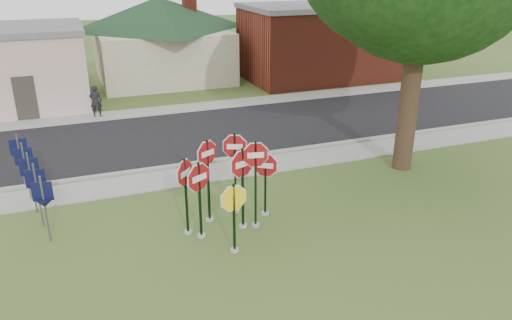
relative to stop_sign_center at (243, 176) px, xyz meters
name	(u,v)px	position (x,y,z in m)	size (l,w,h in m)	color
ground	(248,252)	(-0.33, -1.35, -1.63)	(120.00, 120.00, 0.00)	#375921
sidewalk_near	(197,175)	(-0.33, 4.15, -1.60)	(60.00, 1.60, 0.06)	gray
road	(171,137)	(-0.33, 8.65, -1.61)	(60.00, 7.00, 0.04)	black
sidewalk_far	(154,111)	(-0.33, 12.95, -1.60)	(60.00, 1.60, 0.06)	gray
curb	(190,164)	(-0.33, 5.15, -1.56)	(60.00, 0.20, 0.14)	gray
stop_sign_center	(243,176)	(0.00, 0.00, 0.00)	(1.09, 0.41, 2.60)	#9D9B93
stop_sign_yellow	(234,210)	(-0.66, -1.18, -0.39)	(1.03, 0.24, 2.11)	#9D9B93
stop_sign_left	(199,190)	(-1.30, -0.11, -0.15)	(0.99, 0.55, 2.41)	#9D9B93
stop_sign_right	(256,172)	(0.36, -0.09, 0.11)	(1.02, 0.24, 2.79)	#9D9B93
stop_sign_back_right	(235,162)	(0.11, 0.99, 0.04)	(0.95, 0.42, 2.70)	#9D9B93
stop_sign_back_left	(208,169)	(-0.82, 0.72, 0.05)	(0.92, 0.49, 2.71)	#9D9B93
stop_sign_far_right	(265,176)	(0.90, 0.49, -0.33)	(0.87, 0.59, 2.17)	#9D9B93
stop_sign_far_left	(186,186)	(-1.61, 0.21, -0.14)	(0.75, 0.77, 2.44)	#9D9B93
route_sign_row	(31,177)	(-5.73, 3.15, -0.41)	(1.43, 4.63, 2.00)	#59595E
building_house	(160,22)	(1.67, 20.65, 2.01)	(11.60, 11.60, 6.20)	beige
building_brick	(323,41)	(11.67, 17.15, 0.77)	(10.20, 6.20, 4.75)	maroon
pedestrian	(96,101)	(-3.15, 12.98, -0.78)	(0.58, 0.38, 1.59)	black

